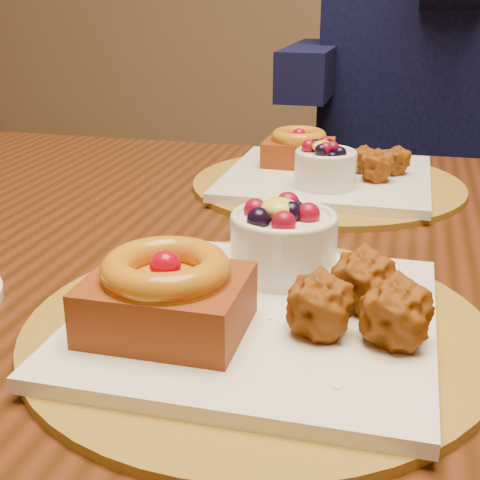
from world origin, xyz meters
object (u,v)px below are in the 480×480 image
(place_setting_near, at_px, (255,298))
(place_setting_far, at_px, (326,173))
(chair_far, at_px, (421,228))
(dining_table, at_px, (299,302))

(place_setting_near, distance_m, place_setting_far, 0.43)
(chair_far, bearing_deg, place_setting_far, -105.52)
(dining_table, relative_size, place_setting_near, 4.21)
(place_setting_near, bearing_deg, place_setting_far, 89.81)
(place_setting_far, bearing_deg, dining_table, -89.47)
(place_setting_near, relative_size, chair_far, 0.43)
(place_setting_near, distance_m, chair_far, 1.12)
(dining_table, bearing_deg, place_setting_near, -90.92)
(chair_far, bearing_deg, dining_table, -102.05)
(dining_table, height_order, place_setting_far, place_setting_far)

